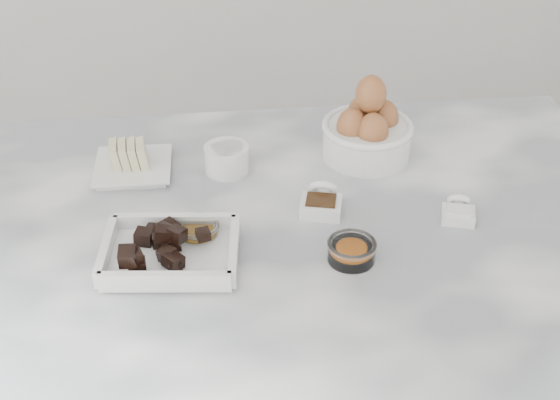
# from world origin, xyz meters

# --- Properties ---
(marble_slab) EXTENTS (1.20, 0.80, 0.04)m
(marble_slab) POSITION_xyz_m (0.00, 0.00, 0.92)
(marble_slab) COLOR white
(marble_slab) RESTS_ON cabinet
(chocolate_dish) EXTENTS (0.21, 0.17, 0.05)m
(chocolate_dish) POSITION_xyz_m (-0.15, -0.05, 0.96)
(chocolate_dish) COLOR white
(chocolate_dish) RESTS_ON marble_slab
(butter_plate) EXTENTS (0.13, 0.13, 0.05)m
(butter_plate) POSITION_xyz_m (-0.21, 0.20, 0.96)
(butter_plate) COLOR white
(butter_plate) RESTS_ON marble_slab
(sugar_ramekin) EXTENTS (0.08, 0.08, 0.05)m
(sugar_ramekin) POSITION_xyz_m (-0.05, 0.19, 0.96)
(sugar_ramekin) COLOR white
(sugar_ramekin) RESTS_ON marble_slab
(egg_bowl) EXTENTS (0.16, 0.16, 0.15)m
(egg_bowl) POSITION_xyz_m (0.19, 0.21, 0.99)
(egg_bowl) COLOR white
(egg_bowl) RESTS_ON marble_slab
(honey_bowl) EXTENTS (0.07, 0.07, 0.03)m
(honey_bowl) POSITION_xyz_m (-0.11, -0.00, 0.95)
(honey_bowl) COLOR white
(honey_bowl) RESTS_ON marble_slab
(zest_bowl) EXTENTS (0.07, 0.07, 0.03)m
(zest_bowl) POSITION_xyz_m (0.11, -0.07, 0.96)
(zest_bowl) COLOR white
(zest_bowl) RESTS_ON marble_slab
(vanilla_spoon) EXTENTS (0.07, 0.09, 0.05)m
(vanilla_spoon) POSITION_xyz_m (0.09, 0.05, 0.96)
(vanilla_spoon) COLOR white
(vanilla_spoon) RESTS_ON marble_slab
(salt_spoon) EXTENTS (0.06, 0.07, 0.04)m
(salt_spoon) POSITION_xyz_m (0.29, 0.01, 0.95)
(salt_spoon) COLOR white
(salt_spoon) RESTS_ON marble_slab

